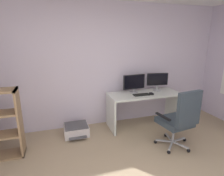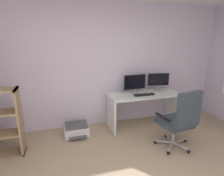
{
  "view_description": "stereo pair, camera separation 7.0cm",
  "coord_description": "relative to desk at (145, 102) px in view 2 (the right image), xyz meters",
  "views": [
    {
      "loc": [
        -0.93,
        -1.39,
        1.87
      ],
      "look_at": [
        0.04,
        1.69,
        1.0
      ],
      "focal_mm": 29.26,
      "sensor_mm": 36.0,
      "label": 1
    },
    {
      "loc": [
        -0.86,
        -1.41,
        1.87
      ],
      "look_at": [
        0.04,
        1.69,
        1.0
      ],
      "focal_mm": 29.26,
      "sensor_mm": 36.0,
      "label": 2
    }
  ],
  "objects": [
    {
      "name": "wall_back",
      "position": [
        -0.87,
        0.42,
        0.76
      ],
      "size": [
        5.56,
        0.1,
        2.62
      ],
      "primitive_type": "cube",
      "color": "silver",
      "rests_on": "ground"
    },
    {
      "name": "keyboard",
      "position": [
        -0.12,
        -0.1,
        0.2
      ],
      "size": [
        0.34,
        0.14,
        0.02
      ],
      "primitive_type": "cube",
      "rotation": [
        0.0,
        0.0,
        -0.03
      ],
      "color": "black",
      "rests_on": "desk"
    },
    {
      "name": "printer",
      "position": [
        -1.49,
        0.0,
        -0.44
      ],
      "size": [
        0.48,
        0.5,
        0.21
      ],
      "color": "silver",
      "rests_on": "ground"
    },
    {
      "name": "computer_mouse",
      "position": [
        0.1,
        -0.12,
        0.21
      ],
      "size": [
        0.07,
        0.1,
        0.03
      ],
      "primitive_type": "cube",
      "rotation": [
        0.0,
        0.0,
        -0.06
      ],
      "color": "black",
      "rests_on": "desk"
    },
    {
      "name": "monitor_secondary",
      "position": [
        0.37,
        0.12,
        0.43
      ],
      "size": [
        0.48,
        0.18,
        0.4
      ],
      "color": "#B2B5B7",
      "rests_on": "desk"
    },
    {
      "name": "monitor_main",
      "position": [
        -0.2,
        0.12,
        0.41
      ],
      "size": [
        0.5,
        0.18,
        0.4
      ],
      "color": "#B2B5B7",
      "rests_on": "desk"
    },
    {
      "name": "desk",
      "position": [
        0.0,
        0.0,
        0.0
      ],
      "size": [
        1.56,
        0.63,
        0.74
      ],
      "color": "silver",
      "rests_on": "ground"
    },
    {
      "name": "office_chair",
      "position": [
        0.14,
        -1.01,
        0.03
      ],
      "size": [
        0.64,
        0.66,
        1.09
      ],
      "color": "#B7BABC",
      "rests_on": "ground"
    }
  ]
}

